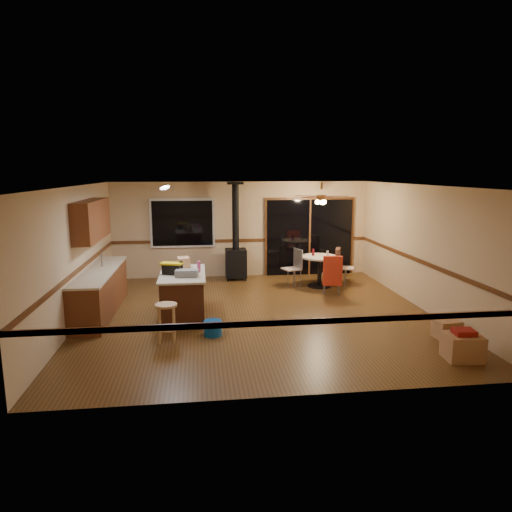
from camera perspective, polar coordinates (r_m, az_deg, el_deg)
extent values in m
plane|color=#533417|center=(9.42, 0.23, -7.23)|extent=(7.00, 7.00, 0.00)
plane|color=silver|center=(8.97, 0.24, 8.79)|extent=(7.00, 7.00, 0.00)
plane|color=tan|center=(12.55, -1.81, 3.34)|extent=(7.00, 0.00, 7.00)
plane|color=tan|center=(5.74, 4.71, -5.46)|extent=(7.00, 0.00, 7.00)
plane|color=tan|center=(9.33, -21.60, 0.08)|extent=(0.00, 7.00, 7.00)
plane|color=tan|center=(10.16, 20.22, 0.97)|extent=(0.00, 7.00, 7.00)
cube|color=black|center=(12.43, -9.18, 4.07)|extent=(1.72, 0.10, 1.32)
cube|color=black|center=(12.84, 6.70, 2.32)|extent=(2.52, 0.10, 2.10)
cube|color=brown|center=(9.92, -18.87, -4.30)|extent=(0.60, 3.00, 0.86)
cube|color=beige|center=(9.82, -19.03, -1.76)|extent=(0.64, 3.04, 0.04)
cube|color=brown|center=(9.89, -19.86, 4.26)|extent=(0.35, 2.00, 0.80)
cube|color=#482112|center=(9.23, -9.08, -4.95)|extent=(0.80, 1.60, 0.86)
cube|color=beige|center=(9.12, -9.16, -2.22)|extent=(0.88, 1.68, 0.04)
cube|color=black|center=(12.22, -2.52, -0.87)|extent=(0.55, 0.50, 0.75)
cylinder|color=black|center=(12.04, -2.57, 5.01)|extent=(0.18, 0.18, 1.77)
cylinder|color=brown|center=(11.35, 8.18, 7.29)|extent=(0.24, 0.24, 0.10)
cylinder|color=brown|center=(11.34, 8.21, 8.65)|extent=(0.05, 0.05, 0.16)
sphere|color=#FFD88C|center=(11.36, 8.16, 6.69)|extent=(0.16, 0.16, 0.16)
cube|color=white|center=(9.22, -11.29, 8.39)|extent=(0.10, 1.20, 0.04)
cube|color=slate|center=(8.78, -8.65, -2.13)|extent=(0.45, 0.29, 0.13)
cube|color=black|center=(9.03, -10.46, -1.64)|extent=(0.39, 0.29, 0.19)
cube|color=gold|center=(9.01, -10.49, -0.93)|extent=(0.47, 0.34, 0.03)
cube|color=#A67349|center=(9.63, -9.05, -0.78)|extent=(0.28, 0.34, 0.21)
cylinder|color=black|center=(9.02, -9.33, -1.40)|extent=(0.08, 0.08, 0.26)
cylinder|color=#D84C8C|center=(9.12, -7.17, -1.33)|extent=(0.09, 0.09, 0.22)
cylinder|color=white|center=(9.81, -9.29, -0.67)|extent=(0.07, 0.07, 0.18)
cylinder|color=tan|center=(7.97, -11.09, -8.24)|extent=(0.49, 0.49, 0.68)
cylinder|color=#0C50AD|center=(8.23, -5.42, -8.94)|extent=(0.36, 0.36, 0.27)
cylinder|color=black|center=(11.69, 7.89, -3.69)|extent=(0.58, 0.58, 0.04)
cylinder|color=black|center=(11.60, 7.94, -1.91)|extent=(0.10, 0.10, 0.70)
cylinder|color=beige|center=(11.53, 7.98, -0.12)|extent=(0.94, 0.94, 0.04)
cylinder|color=#590C14|center=(11.57, 7.15, 0.48)|extent=(0.08, 0.08, 0.18)
cylinder|color=beige|center=(11.51, 8.92, 0.30)|extent=(0.08, 0.08, 0.14)
cube|color=tan|center=(11.53, 4.45, -1.62)|extent=(0.51, 0.51, 0.03)
cube|color=slate|center=(11.57, 5.28, -0.32)|extent=(0.16, 0.39, 0.50)
cube|color=tan|center=(10.96, 9.39, -2.37)|extent=(0.46, 0.46, 0.03)
cube|color=slate|center=(10.72, 9.56, -1.30)|extent=(0.40, 0.09, 0.50)
cube|color=red|center=(10.73, 9.55, -1.84)|extent=(0.45, 0.17, 0.70)
cube|color=tan|center=(11.84, 11.16, -1.47)|extent=(0.52, 0.52, 0.03)
cube|color=slate|center=(11.80, 10.28, -0.24)|extent=(0.18, 0.38, 0.50)
cube|color=#402318|center=(11.82, 10.17, -0.71)|extent=(0.26, 0.45, 0.70)
cube|color=#A67349|center=(12.27, -8.91, -2.14)|extent=(0.58, 0.50, 0.41)
cube|color=#A67349|center=(7.86, 24.43, -10.32)|extent=(0.57, 0.50, 0.41)
cube|color=#A67349|center=(8.72, 22.74, -8.43)|extent=(0.44, 0.39, 0.33)
cube|color=maroon|center=(7.78, 24.57, -8.63)|extent=(0.33, 0.28, 0.08)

